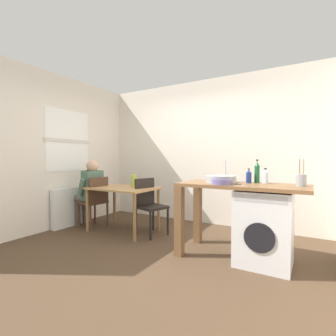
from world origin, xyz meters
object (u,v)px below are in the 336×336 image
(dining_table, at_px, (123,193))
(utensil_crock, at_px, (301,180))
(seated_person, at_px, (90,189))
(bottle_clear_small, at_px, (265,176))
(bottle_squat_brown, at_px, (257,172))
(vase, at_px, (134,181))
(washing_machine, at_px, (264,227))
(mixing_bowl, at_px, (222,182))
(chair_person_seat, at_px, (95,199))
(bottle_tall_green, at_px, (249,176))
(chair_opposite, at_px, (149,203))

(dining_table, bearing_deg, utensil_crock, -2.83)
(seated_person, xyz_separation_m, bottle_clear_small, (2.96, 0.11, 0.33))
(dining_table, height_order, seated_person, seated_person)
(bottle_squat_brown, distance_m, vase, 2.02)
(washing_machine, height_order, mixing_bowl, mixing_bowl)
(dining_table, distance_m, chair_person_seat, 0.57)
(bottle_tall_green, distance_m, bottle_clear_small, 0.20)
(dining_table, height_order, vase, vase)
(chair_person_seat, xyz_separation_m, bottle_clear_small, (2.80, 0.13, 0.50))
(chair_opposite, distance_m, bottle_tall_green, 1.67)
(seated_person, xyz_separation_m, bottle_tall_green, (2.77, 0.05, 0.33))
(mixing_bowl, xyz_separation_m, vase, (-1.68, 0.48, -0.11))
(washing_machine, distance_m, bottle_tall_green, 0.63)
(utensil_crock, bearing_deg, chair_opposite, 174.70)
(seated_person, relative_size, bottle_squat_brown, 4.08)
(utensil_crock, bearing_deg, dining_table, 177.17)
(dining_table, bearing_deg, chair_opposite, 8.38)
(chair_opposite, bearing_deg, vase, -79.18)
(bottle_clear_small, height_order, utensil_crock, utensil_crock)
(chair_opposite, xyz_separation_m, washing_machine, (1.80, -0.25, -0.08))
(chair_opposite, relative_size, bottle_clear_small, 4.77)
(chair_opposite, distance_m, bottle_clear_small, 1.84)
(chair_person_seat, height_order, chair_opposite, same)
(vase, bearing_deg, mixing_bowl, -15.95)
(washing_machine, xyz_separation_m, utensil_crock, (0.37, 0.05, 0.56))
(dining_table, distance_m, washing_machine, 2.30)
(mixing_bowl, bearing_deg, utensil_crock, 17.06)
(vase, bearing_deg, bottle_tall_green, -4.29)
(dining_table, relative_size, bottle_squat_brown, 3.74)
(mixing_bowl, distance_m, vase, 1.75)
(chair_person_seat, height_order, washing_machine, chair_person_seat)
(chair_opposite, bearing_deg, bottle_squat_brown, 104.26)
(bottle_squat_brown, xyz_separation_m, vase, (-2.00, 0.08, -0.21))
(bottle_clear_small, height_order, vase, bottle_clear_small)
(washing_machine, height_order, bottle_squat_brown, bottle_squat_brown)
(bottle_tall_green, bearing_deg, vase, 175.71)
(chair_opposite, height_order, bottle_tall_green, bottle_tall_green)
(vase, bearing_deg, chair_opposite, -5.14)
(bottle_clear_small, distance_m, vase, 2.11)
(seated_person, xyz_separation_m, utensil_crock, (3.35, -0.04, 0.32))
(chair_person_seat, relative_size, seated_person, 0.75)
(bottle_tall_green, height_order, bottle_squat_brown, bottle_squat_brown)
(washing_machine, relative_size, utensil_crock, 2.87)
(washing_machine, bearing_deg, chair_opposite, 171.99)
(chair_person_seat, bearing_deg, bottle_clear_small, -80.64)
(mixing_bowl, height_order, vase, mixing_bowl)
(seated_person, relative_size, mixing_bowl, 5.23)
(bottle_tall_green, xyz_separation_m, vase, (-1.92, 0.14, -0.15))
(chair_opposite, height_order, utensil_crock, utensil_crock)
(dining_table, distance_m, chair_opposite, 0.50)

